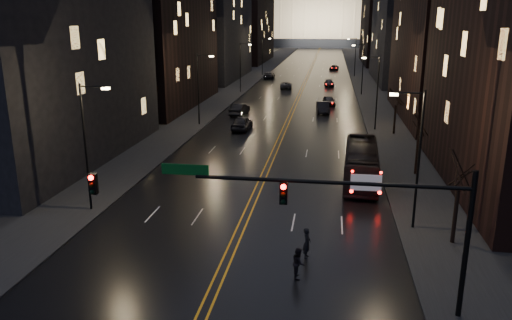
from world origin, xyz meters
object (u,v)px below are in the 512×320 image
at_px(traffic_signal, 338,206).
at_px(oncoming_car_b, 239,109).
at_px(oncoming_car_a, 242,123).
at_px(receding_car_a, 323,107).
at_px(bus, 361,163).
at_px(pedestrian_b, 299,263).
at_px(pedestrian_a, 307,243).

height_order(traffic_signal, oncoming_car_b, traffic_signal).
bearing_deg(oncoming_car_a, receding_car_a, -124.47).
distance_m(bus, pedestrian_b, 17.57).
bearing_deg(pedestrian_a, oncoming_car_a, 23.20).
height_order(traffic_signal, pedestrian_a, traffic_signal).
bearing_deg(oncoming_car_b, pedestrian_b, 110.16).
bearing_deg(bus, traffic_signal, -93.55).
bearing_deg(bus, receding_car_a, 99.81).
relative_size(oncoming_car_b, pedestrian_a, 2.79).
bearing_deg(pedestrian_b, traffic_signal, -151.73).
height_order(receding_car_a, pedestrian_b, pedestrian_b).
bearing_deg(oncoming_car_b, bus, 124.90).
height_order(bus, pedestrian_b, bus).
bearing_deg(oncoming_car_a, traffic_signal, 108.13).
relative_size(traffic_signal, oncoming_car_b, 3.43).
bearing_deg(oncoming_car_a, oncoming_car_b, -75.97).
xyz_separation_m(oncoming_car_b, pedestrian_a, (11.57, -42.70, 0.07)).
distance_m(oncoming_car_a, pedestrian_b, 36.64).
height_order(traffic_signal, pedestrian_b, traffic_signal).
height_order(oncoming_car_b, receding_car_a, oncoming_car_b).
bearing_deg(receding_car_a, traffic_signal, -92.80).
distance_m(pedestrian_a, pedestrian_b, 2.33).
relative_size(traffic_signal, receding_car_a, 3.53).
bearing_deg(pedestrian_a, pedestrian_b, 179.29).
bearing_deg(bus, oncoming_car_a, 128.94).
bearing_deg(bus, oncoming_car_b, 121.82).
xyz_separation_m(bus, oncoming_car_a, (-13.31, 18.39, -0.69)).
xyz_separation_m(oncoming_car_b, receding_car_a, (11.62, 3.42, -0.02)).
distance_m(bus, oncoming_car_a, 22.71).
xyz_separation_m(traffic_signal, receding_car_a, (-1.44, 51.12, -4.30)).
relative_size(bus, oncoming_car_b, 2.19).
distance_m(traffic_signal, bus, 20.22).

